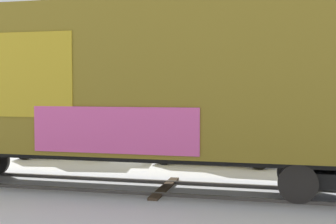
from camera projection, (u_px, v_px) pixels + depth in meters
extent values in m
plane|color=silver|center=(160.00, 189.00, 11.76)|extent=(260.00, 260.00, 0.00)
cube|color=#4C4742|center=(116.00, 192.00, 11.29)|extent=(60.00, 0.54, 0.08)
cube|color=#4C4742|center=(133.00, 180.00, 12.69)|extent=(60.00, 0.54, 0.08)
cube|color=#423323|center=(165.00, 188.00, 11.74)|extent=(0.26, 2.50, 0.07)
cube|color=olive|center=(125.00, 79.00, 11.83)|extent=(16.01, 2.92, 3.76)
cube|color=#2D2823|center=(124.00, 3.00, 11.73)|extent=(15.19, 0.51, 0.24)
cube|color=#B2931E|center=(6.00, 75.00, 11.04)|extent=(3.52, 0.06, 2.07)
cube|color=#CC4C8C|center=(114.00, 130.00, 10.48)|extent=(4.09, 0.06, 1.10)
cube|color=black|center=(125.00, 153.00, 11.94)|extent=(15.68, 1.65, 0.20)
cube|color=black|center=(333.00, 177.00, 10.77)|extent=(2.11, 1.27, 0.36)
cylinder|color=black|center=(298.00, 184.00, 10.26)|extent=(0.92, 0.13, 0.92)
cylinder|color=black|center=(295.00, 172.00, 11.66)|extent=(0.92, 0.13, 0.92)
cylinder|color=silver|center=(157.00, 65.00, 23.14)|extent=(0.12, 0.12, 7.71)
cube|color=silver|center=(258.00, 65.00, 75.18)|extent=(118.36, 31.93, 13.14)
cube|color=brown|center=(117.00, 12.00, 70.52)|extent=(6.32, 4.05, 2.92)
cube|color=brown|center=(227.00, 10.00, 66.47)|extent=(6.36, 5.84, 2.21)
cube|color=brown|center=(110.00, 13.00, 70.81)|extent=(5.18, 3.81, 2.71)
cone|color=#193D23|center=(43.00, 7.00, 71.35)|extent=(2.41, 2.41, 4.82)
cone|color=#193D23|center=(72.00, 16.00, 74.25)|extent=(1.53, 1.53, 3.07)
cone|color=#193D23|center=(169.00, 6.00, 69.45)|extent=(2.28, 2.28, 4.56)
cone|color=#193D23|center=(222.00, 8.00, 69.88)|extent=(2.04, 2.04, 4.08)
cone|color=#193D23|center=(324.00, 0.00, 61.54)|extent=(1.67, 1.67, 3.33)
cone|color=#193D23|center=(180.00, 11.00, 70.93)|extent=(1.74, 1.74, 3.47)
cube|color=silver|center=(70.00, 138.00, 17.31)|extent=(4.49, 2.41, 0.79)
cube|color=#2D333D|center=(66.00, 119.00, 17.29)|extent=(2.11, 1.88, 0.70)
cylinder|color=black|center=(112.00, 146.00, 18.06)|extent=(0.67, 0.31, 0.64)
cylinder|color=black|center=(102.00, 152.00, 16.36)|extent=(0.67, 0.31, 0.64)
cylinder|color=black|center=(42.00, 145.00, 18.32)|extent=(0.67, 0.31, 0.64)
cylinder|color=black|center=(25.00, 151.00, 16.61)|extent=(0.67, 0.31, 0.64)
cube|color=#B7BABF|center=(215.00, 145.00, 15.82)|extent=(4.86, 1.98, 0.64)
cube|color=#2D333D|center=(206.00, 126.00, 15.87)|extent=(2.11, 1.66, 0.72)
cylinder|color=black|center=(264.00, 153.00, 16.16)|extent=(0.65, 0.25, 0.64)
cylinder|color=black|center=(260.00, 160.00, 14.58)|extent=(0.65, 0.25, 0.64)
cylinder|color=black|center=(177.00, 149.00, 17.08)|extent=(0.65, 0.25, 0.64)
cylinder|color=black|center=(164.00, 155.00, 15.51)|extent=(0.65, 0.25, 0.64)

